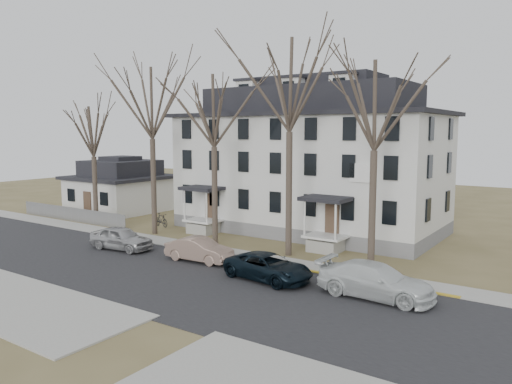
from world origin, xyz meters
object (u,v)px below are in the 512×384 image
Objects in this scene: tree_center at (290,78)px; tree_bungalow at (93,128)px; small_house at (121,188)px; car_silver at (121,239)px; tree_mid_left at (214,105)px; boarding_house at (309,163)px; tree_far_left at (151,98)px; car_tan at (199,250)px; bicycle_left at (194,225)px; bicycle_right at (161,221)px; car_white at (376,281)px; tree_mid_right at (375,99)px; car_navy at (268,268)px.

tree_bungalow is at bearing 180.00° from tree_center.
small_house is 1.94× the size of car_silver.
boarding_house is at bearing 69.80° from tree_mid_left.
tree_far_left is 3.18× the size of car_tan.
bicycle_left is at bearing 150.46° from tree_mid_left.
bicycle_left is at bearing -140.03° from boarding_house.
tree_far_left is 7.44× the size of bicycle_right.
tree_bungalow is (-13.00, 0.00, -1.48)m from tree_mid_left.
car_white is (10.61, -12.93, -4.57)m from boarding_house.
tree_bungalow is at bearing 55.06° from car_silver.
car_tan is 0.77× the size of car_white.
tree_mid_right is (28.50, -6.20, 7.35)m from small_house.
tree_bungalow is 28.01m from car_white.
bicycle_right is at bearing 100.81° from bicycle_left.
tree_far_left is (11.00, -6.20, 8.09)m from small_house.
car_tan is (2.41, -4.46, -8.89)m from tree_mid_left.
car_silver is at bearing 91.63° from car_white.
small_house reaches higher than bicycle_right.
tree_mid_left is at bearing -92.69° from bicycle_right.
tree_center is at bearing -94.92° from bicycle_left.
small_house is 0.81× the size of tree_bungalow.
tree_mid_right reaches higher than tree_bungalow.
small_house reaches higher than car_navy.
car_white is 3.04× the size of bicycle_left.
boarding_house is at bearing 110.20° from tree_center.
tree_mid_left is 1.18× the size of tree_bungalow.
tree_far_left is 7.34m from tree_bungalow.
car_silver is 17.47m from car_white.
car_navy is (20.91, -5.30, -7.43)m from tree_bungalow.
tree_bungalow is at bearing 112.09° from bicycle_left.
tree_mid_left is 6.91× the size of bicycle_right.
tree_mid_right is 24.54m from tree_bungalow.
car_navy is at bearing -102.58° from car_tan.
tree_mid_right is at bearing -77.42° from car_silver.
small_house is at bearing 167.73° from tree_mid_right.
car_tan is 9.31m from bicycle_left.
car_navy is (1.91, -5.30, -10.39)m from tree_center.
small_house is at bearing 150.61° from tree_far_left.
tree_far_left is 10.31m from bicycle_left.
small_house is 4.75× the size of bicycle_left.
tree_mid_right is at bearing -83.21° from bicycle_right.
small_house reaches higher than car_tan.
bicycle_left is at bearing 39.65° from car_tan.
small_house is at bearing 122.84° from tree_bungalow.
small_house is at bearing 159.97° from tree_mid_left.
boarding_house is 10.38m from bicycle_left.
tree_mid_left is 10.91m from car_silver.
boarding_house is 11.28× the size of bicycle_right.
car_tan reaches higher than car_navy.
tree_mid_left reaches higher than car_silver.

